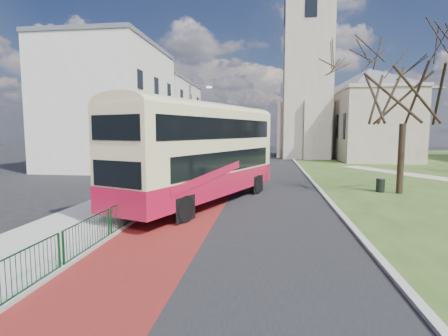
% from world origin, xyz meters
% --- Properties ---
extents(ground, '(160.00, 160.00, 0.00)m').
position_xyz_m(ground, '(0.00, 0.00, 0.00)').
color(ground, black).
rests_on(ground, ground).
extents(road_carriageway, '(9.00, 120.00, 0.01)m').
position_xyz_m(road_carriageway, '(1.50, 20.00, 0.01)').
color(road_carriageway, black).
rests_on(road_carriageway, ground).
extents(bus_lane, '(3.40, 120.00, 0.01)m').
position_xyz_m(bus_lane, '(-1.20, 20.00, 0.01)').
color(bus_lane, '#591414').
rests_on(bus_lane, ground).
extents(pavement_west, '(4.00, 120.00, 0.12)m').
position_xyz_m(pavement_west, '(-5.00, 20.00, 0.06)').
color(pavement_west, gray).
rests_on(pavement_west, ground).
extents(kerb_west, '(0.25, 120.00, 0.13)m').
position_xyz_m(kerb_west, '(-3.00, 20.00, 0.07)').
color(kerb_west, '#999993').
rests_on(kerb_west, ground).
extents(kerb_east, '(0.25, 80.00, 0.13)m').
position_xyz_m(kerb_east, '(6.10, 22.00, 0.07)').
color(kerb_east, '#999993').
rests_on(kerb_east, ground).
extents(pedestrian_railing, '(0.07, 24.00, 1.12)m').
position_xyz_m(pedestrian_railing, '(-2.95, 4.00, 0.55)').
color(pedestrian_railing, '#0D3C1C').
rests_on(pedestrian_railing, ground).
extents(gothic_church, '(16.38, 18.00, 40.00)m').
position_xyz_m(gothic_church, '(12.56, 38.00, 13.13)').
color(gothic_church, gray).
rests_on(gothic_church, ground).
extents(street_block_near, '(10.30, 14.30, 13.00)m').
position_xyz_m(street_block_near, '(-14.00, 22.00, 6.51)').
color(street_block_near, beige).
rests_on(street_block_near, ground).
extents(street_block_far, '(10.30, 16.30, 11.50)m').
position_xyz_m(street_block_far, '(-14.00, 38.00, 5.76)').
color(street_block_far, beige).
rests_on(street_block_far, ground).
extents(streetlamp, '(2.13, 0.18, 8.00)m').
position_xyz_m(streetlamp, '(-4.35, 18.00, 4.59)').
color(streetlamp, gray).
rests_on(streetlamp, pavement_west).
extents(bus, '(7.13, 12.60, 5.18)m').
position_xyz_m(bus, '(-0.71, 4.36, 2.96)').
color(bus, maroon).
rests_on(bus, ground).
extents(winter_tree_near, '(9.30, 9.30, 11.09)m').
position_xyz_m(winter_tree_near, '(10.85, 8.78, 7.73)').
color(winter_tree_near, black).
rests_on(winter_tree_near, grass_green).
extents(litter_bin, '(0.60, 0.60, 0.91)m').
position_xyz_m(litter_bin, '(9.82, 9.14, 0.50)').
color(litter_bin, black).
rests_on(litter_bin, grass_green).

